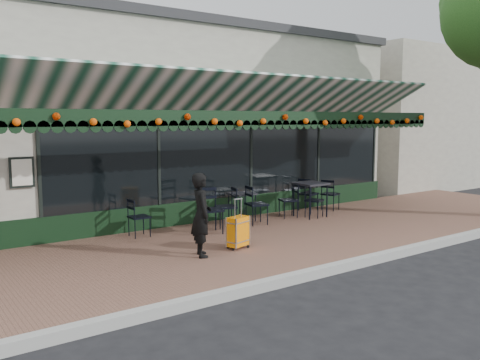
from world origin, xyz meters
TOP-DOWN VIEW (x-y plane):
  - ground at (0.00, 0.00)m, footprint 80.00×80.00m
  - sidewalk at (0.00, 2.00)m, footprint 18.00×4.00m
  - curb at (0.00, -0.08)m, footprint 18.00×0.16m
  - restaurant_building at (0.00, 7.84)m, footprint 12.00×9.60m
  - neighbor_building_right at (13.00, 8.00)m, footprint 12.00×8.00m
  - woman at (-1.44, 1.55)m, footprint 0.49×0.60m
  - suitcase at (-0.65, 1.60)m, footprint 0.44×0.32m
  - cafe_table_a at (2.45, 3.03)m, footprint 0.66×0.66m
  - cafe_table_b at (0.85, 3.56)m, footprint 0.52×0.52m
  - chair_a_left at (1.98, 3.27)m, footprint 0.50×0.50m
  - chair_a_right at (2.97, 3.65)m, footprint 0.51×0.51m
  - chair_a_front at (2.49, 2.94)m, footprint 0.51×0.51m
  - chair_a_extra at (3.48, 3.39)m, footprint 0.51×0.51m
  - chair_b_left at (0.18, 3.21)m, footprint 0.54×0.54m
  - chair_b_right at (0.90, 3.08)m, footprint 0.51×0.51m
  - chair_b_front at (-0.39, 2.93)m, footprint 0.54×0.54m
  - chair_solo at (-1.69, 3.48)m, footprint 0.39×0.39m

SIDE VIEW (x-z plane):
  - ground at x=0.00m, z-range 0.00..0.00m
  - sidewalk at x=0.00m, z-range 0.00..0.15m
  - curb at x=0.00m, z-range 0.00..0.15m
  - suitcase at x=-0.65m, z-range 0.00..0.90m
  - chair_solo at x=-1.69m, z-range 0.15..0.91m
  - chair_a_front at x=2.49m, z-range 0.15..0.92m
  - chair_a_extra at x=3.48m, z-range 0.15..0.94m
  - chair_a_left at x=1.98m, z-range 0.15..0.95m
  - chair_a_right at x=2.97m, z-range 0.15..0.99m
  - chair_b_left at x=0.18m, z-range 0.15..1.01m
  - chair_b_right at x=0.90m, z-range 0.15..1.01m
  - chair_b_front at x=-0.39m, z-range 0.15..1.07m
  - cafe_table_b at x=0.85m, z-range 0.40..1.04m
  - woman at x=-1.44m, z-range 0.15..1.56m
  - cafe_table_a at x=2.45m, z-range 0.47..1.28m
  - restaurant_building at x=0.00m, z-range 0.02..4.52m
  - neighbor_building_right at x=13.00m, z-range 0.00..4.80m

